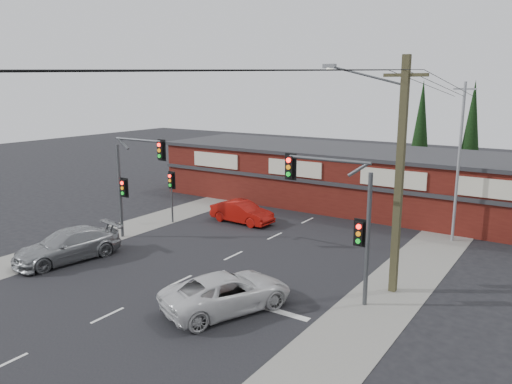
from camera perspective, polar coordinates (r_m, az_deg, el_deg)
The scene contains 18 objects.
ground at distance 24.39m, azimuth -6.62°, elevation -9.13°, with size 120.00×120.00×0.00m, color black.
road_strip at distance 28.15m, azimuth -0.03°, elevation -6.10°, with size 14.00×70.00×0.01m, color black.
verge_left at distance 33.40m, azimuth -12.30°, elevation -3.43°, with size 3.00×70.00×0.02m, color gray.
verge_right at distance 24.77m, azimuth 16.81°, elevation -9.22°, with size 3.00×70.00×0.02m, color gray.
stop_line at distance 21.30m, azimuth -1.89°, elevation -12.27°, with size 6.50×0.35×0.01m, color silver.
white_suv at distance 20.29m, azimuth -3.30°, elevation -11.32°, with size 2.46×5.33×1.48m, color silver.
silver_suv at distance 27.36m, azimuth -20.74°, elevation -5.73°, with size 2.21×5.44×1.58m, color #929597.
red_sedan at distance 32.49m, azimuth -1.62°, elevation -2.31°, with size 1.51×4.32×1.42m, color #A20F0A.
lane_dashes at distance 29.79m, azimuth 2.15°, elevation -5.05°, with size 0.12×51.69×0.01m.
shop_building at distance 38.31m, azimuth 8.66°, elevation 1.96°, with size 27.30×8.40×4.22m.
conifer_near at distance 42.93m, azimuth 18.32°, elevation 7.07°, with size 1.80×1.80×9.25m.
conifer_far at distance 44.11m, azimuth 23.42°, elevation 6.81°, with size 1.80×1.80×9.25m.
traffic_mast_left at distance 29.07m, azimuth -14.00°, elevation 2.11°, with size 3.77×0.27×5.97m.
traffic_mast_right at distance 20.51m, azimuth 9.83°, elevation -1.77°, with size 3.96×0.27×5.97m.
pedestal_signal at distance 32.65m, azimuth -9.64°, elevation 0.65°, with size 0.55×0.27×3.38m.
utility_pole at distance 21.54m, azimuth 15.77°, elevation 2.55°, with size 4.38×0.59×10.00m.
steel_pole at distance 30.13m, azimuth 22.17°, elevation 3.40°, with size 1.20×0.16×9.00m.
power_lines at distance 16.10m, azimuth 10.75°, elevation 12.75°, with size 2.01×29.00×1.22m.
Camera 1 is at (14.77, -17.29, 8.81)m, focal length 35.00 mm.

